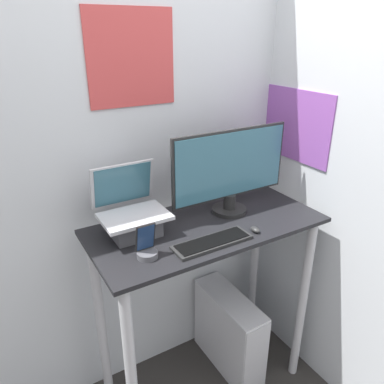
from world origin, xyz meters
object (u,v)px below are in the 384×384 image
Objects in this scene: computer_tower at (229,332)px; keyboard at (212,242)px; laptop at (133,217)px; mouse at (255,230)px; cell_phone at (147,249)px; monitor at (231,172)px.

keyboard is at bearing -142.88° from computer_tower.
laptop is at bearing 175.18° from computer_tower.
mouse is 0.36× the size of cell_phone.
laptop is at bearing 82.06° from cell_phone.
computer_tower is (0.55, 0.16, -0.83)m from cell_phone.
keyboard is at bearing -10.37° from cell_phone.
laptop is at bearing 175.61° from monitor.
monitor is at bearing 41.67° from keyboard.
laptop reaches higher than keyboard.
cell_phone reaches higher than computer_tower.
cell_phone is (-0.50, 0.06, 0.03)m from mouse.
mouse is at bearing -29.47° from laptop.
laptop is 0.48× the size of monitor.
monitor reaches higher than mouse.
laptop is 0.86× the size of keyboard.
mouse is 0.10× the size of computer_tower.
computer_tower is at bearing 76.23° from mouse.
cell_phone reaches higher than mouse.
computer_tower is (0.05, 0.22, -0.80)m from mouse.
mouse is at bearing -3.41° from keyboard.
mouse is (0.47, -0.27, -0.07)m from laptop.
keyboard is at bearing -138.33° from monitor.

